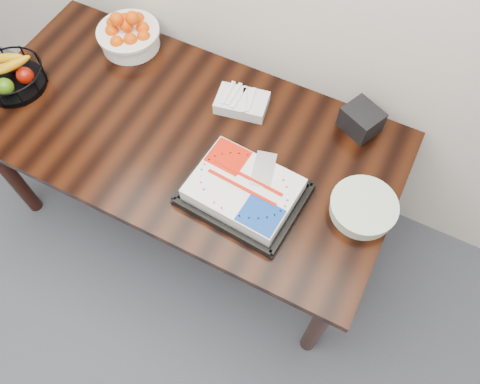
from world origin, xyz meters
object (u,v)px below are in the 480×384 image
at_px(table, 184,143).
at_px(fruit_basket, 11,75).
at_px(tangerine_bowl, 128,32).
at_px(plate_stack, 363,208).
at_px(napkin_box, 361,120).
at_px(cake_tray, 244,191).

relative_size(table, fruit_basket, 6.42).
xyz_separation_m(table, tangerine_bowl, (-0.46, 0.32, 0.16)).
relative_size(table, plate_stack, 7.18).
bearing_deg(fruit_basket, table, 8.32).
bearing_deg(table, plate_stack, -1.18).
relative_size(fruit_basket, napkin_box, 1.91).
distance_m(table, fruit_basket, 0.80).
relative_size(tangerine_bowl, plate_stack, 1.14).
xyz_separation_m(table, cake_tray, (0.36, -0.16, 0.13)).
bearing_deg(tangerine_bowl, table, -34.84).
distance_m(tangerine_bowl, napkin_box, 1.11).
distance_m(plate_stack, napkin_box, 0.39).
height_order(tangerine_bowl, fruit_basket, tangerine_bowl).
distance_m(cake_tray, tangerine_bowl, 0.96).
relative_size(fruit_basket, plate_stack, 1.12).
bearing_deg(table, tangerine_bowl, 145.16).
xyz_separation_m(plate_stack, napkin_box, (-0.14, 0.37, 0.02)).
height_order(plate_stack, napkin_box, napkin_box).
bearing_deg(table, napkin_box, 28.55).
bearing_deg(plate_stack, cake_tray, -161.59).
relative_size(tangerine_bowl, fruit_basket, 1.02).
relative_size(cake_tray, fruit_basket, 1.65).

